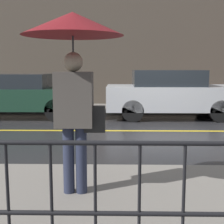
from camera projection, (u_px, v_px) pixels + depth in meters
The scene contains 8 objects.
ground_plane at pixel (155, 131), 7.87m from camera, with size 80.00×80.00×0.00m, color #262628.
sidewalk_near at pixel (204, 209), 3.41m from camera, with size 28.00×2.74×0.11m.
sidewalk_far at pixel (143, 108), 11.90m from camera, with size 28.00×1.88×0.11m.
lane_marking at pixel (155, 131), 7.87m from camera, with size 25.20×0.12×0.01m.
building_storefront at pixel (142, 20), 12.49m from camera, with size 28.00×0.30×6.97m.
pedestrian at pixel (73, 47), 3.47m from camera, with size 1.14×1.14×2.08m.
car_dark_green at pixel (18, 95), 9.97m from camera, with size 4.24×1.72×1.39m.
car_silver at pixel (171, 94), 9.87m from camera, with size 4.13×1.80×1.51m.
Camera 1 is at (-0.94, -7.75, 1.59)m, focal length 50.00 mm.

